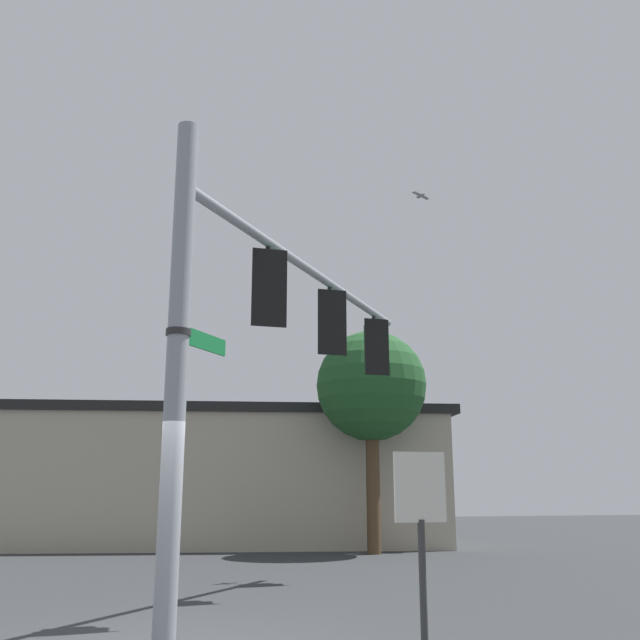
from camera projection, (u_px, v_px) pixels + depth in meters
name	position (u px, v px, depth m)	size (l,w,h in m)	color
signal_pole	(177.00, 365.00, 8.56)	(0.27, 0.27, 6.35)	gray
mast_arm	(316.00, 274.00, 12.76)	(0.15, 0.15, 8.21)	gray
traffic_light_nearest_pole	(267.00, 290.00, 10.96)	(0.54, 0.49, 1.31)	black
traffic_light_mid_inner	(329.00, 324.00, 13.16)	(0.54, 0.49, 1.31)	black
traffic_light_mid_outer	(374.00, 348.00, 15.35)	(0.54, 0.49, 1.31)	black
street_name_sign	(192.00, 337.00, 8.91)	(0.84, 1.00, 0.22)	#147238
bird_flying	(421.00, 196.00, 17.38)	(0.48, 0.30, 0.11)	gray
storefront_building	(227.00, 477.00, 23.66)	(15.20, 8.43, 4.37)	#A89E89
tree_by_storefront	(371.00, 387.00, 21.15)	(3.26, 3.26, 6.41)	#4C3823
historical_marker	(421.00, 519.00, 7.80)	(0.60, 0.08, 2.13)	#333333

